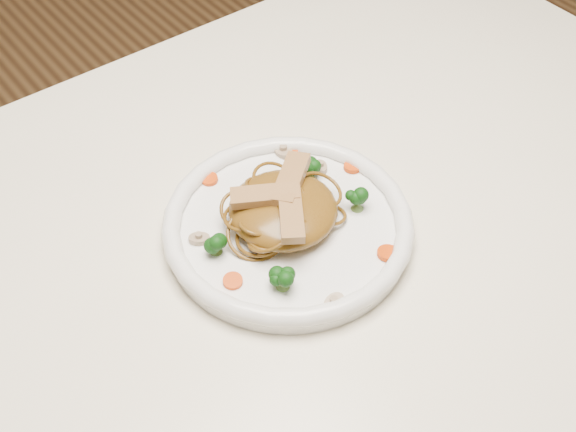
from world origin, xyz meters
TOP-DOWN VIEW (x-y plane):
  - table at (0.00, 0.00)m, footprint 1.20×0.80m
  - plate at (0.00, 0.00)m, footprint 0.34×0.34m
  - noodle_mound at (0.00, 0.01)m, footprint 0.15×0.15m
  - chicken_a at (0.02, 0.02)m, footprint 0.08×0.07m
  - chicken_b at (-0.01, 0.02)m, footprint 0.07×0.06m
  - chicken_c at (-0.01, -0.02)m, footprint 0.06×0.07m
  - broccoli_0 at (0.07, 0.05)m, footprint 0.03×0.03m
  - broccoli_1 at (-0.08, 0.02)m, footprint 0.03×0.03m
  - broccoli_2 at (-0.05, -0.06)m, footprint 0.03×0.03m
  - broccoli_3 at (0.08, -0.02)m, footprint 0.04×0.04m
  - carrot_0 at (0.07, 0.09)m, footprint 0.03×0.03m
  - carrot_1 at (-0.09, -0.03)m, footprint 0.02×0.02m
  - carrot_2 at (0.11, 0.03)m, footprint 0.02×0.02m
  - carrot_3 at (-0.03, 0.11)m, footprint 0.02×0.02m
  - carrot_4 at (0.06, -0.09)m, footprint 0.03×0.03m
  - mushroom_0 at (-0.03, -0.11)m, footprint 0.03×0.03m
  - mushroom_1 at (0.08, 0.05)m, footprint 0.03×0.03m
  - mushroom_2 at (-0.09, 0.04)m, footprint 0.03×0.03m
  - mushroom_3 at (0.07, 0.10)m, footprint 0.03×0.03m

SIDE VIEW (x-z plane):
  - table at x=0.00m, z-range 0.28..1.03m
  - plate at x=0.00m, z-range 0.75..0.77m
  - carrot_0 at x=0.07m, z-range 0.77..0.77m
  - carrot_1 at x=-0.09m, z-range 0.77..0.77m
  - carrot_2 at x=0.11m, z-range 0.77..0.77m
  - carrot_3 at x=-0.03m, z-range 0.77..0.77m
  - carrot_4 at x=0.06m, z-range 0.77..0.77m
  - mushroom_0 at x=-0.03m, z-range 0.77..0.77m
  - mushroom_1 at x=0.08m, z-range 0.77..0.77m
  - mushroom_2 at x=-0.09m, z-range 0.77..0.77m
  - mushroom_3 at x=0.07m, z-range 0.77..0.77m
  - broccoli_0 at x=0.07m, z-range 0.77..0.79m
  - broccoli_1 at x=-0.08m, z-range 0.77..0.79m
  - broccoli_2 at x=-0.05m, z-range 0.77..0.80m
  - noodle_mound at x=0.00m, z-range 0.76..0.80m
  - broccoli_3 at x=0.08m, z-range 0.77..0.80m
  - chicken_b at x=-0.01m, z-range 0.80..0.81m
  - chicken_c at x=-0.01m, z-range 0.80..0.81m
  - chicken_a at x=0.02m, z-range 0.80..0.81m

